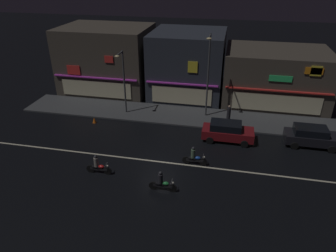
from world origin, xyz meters
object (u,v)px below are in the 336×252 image
object	(u,v)px
motorcycle_lead	(194,157)
traffic_cone	(94,120)
streetlamp_mid	(208,71)
motorcycle_following	(162,183)
streetlamp_west	(123,77)
parked_car_trailing	(311,136)
motorcycle_opposite_lane	(98,166)
pedestrian_on_sidewalk	(229,115)
parked_car_near_kerb	(227,131)

from	to	relation	value
motorcycle_lead	traffic_cone	world-z (taller)	motorcycle_lead
streetlamp_mid	motorcycle_lead	xyz separation A→B (m)	(-0.03, -8.25, -4.13)
motorcycle_following	traffic_cone	distance (m)	11.95
motorcycle_lead	traffic_cone	xyz separation A→B (m)	(-10.20, 4.93, -0.36)
streetlamp_west	traffic_cone	xyz separation A→B (m)	(-2.31, -2.38, -3.61)
parked_car_trailing	motorcycle_opposite_lane	bearing A→B (deg)	-155.13
motorcycle_following	motorcycle_opposite_lane	xyz separation A→B (m)	(-4.92, 0.93, 0.00)
motorcycle_lead	pedestrian_on_sidewalk	bearing A→B (deg)	71.08
pedestrian_on_sidewalk	motorcycle_following	distance (m)	11.43
motorcycle_following	parked_car_trailing	bearing A→B (deg)	-147.54
parked_car_near_kerb	parked_car_trailing	size ratio (longest dim) A/B	1.00
streetlamp_west	pedestrian_on_sidewalk	world-z (taller)	streetlamp_west
streetlamp_mid	parked_car_trailing	distance (m)	10.46
pedestrian_on_sidewalk	motorcycle_opposite_lane	bearing A→B (deg)	-160.69
pedestrian_on_sidewalk	parked_car_near_kerb	xyz separation A→B (m)	(-0.00, -3.09, -0.09)
motorcycle_opposite_lane	traffic_cone	xyz separation A→B (m)	(-3.59, 7.45, -0.36)
pedestrian_on_sidewalk	traffic_cone	size ratio (longest dim) A/B	3.23
parked_car_trailing	motorcycle_opposite_lane	xyz separation A→B (m)	(-15.69, -7.27, -0.24)
motorcycle_lead	motorcycle_opposite_lane	distance (m)	7.07
motorcycle_following	streetlamp_mid	bearing A→B (deg)	-103.18
motorcycle_opposite_lane	traffic_cone	bearing A→B (deg)	-61.74
streetlamp_west	motorcycle_following	bearing A→B (deg)	-60.04
streetlamp_west	motorcycle_following	world-z (taller)	streetlamp_west
parked_car_near_kerb	motorcycle_opposite_lane	bearing A→B (deg)	37.14
traffic_cone	motorcycle_opposite_lane	bearing A→B (deg)	-64.26
streetlamp_mid	pedestrian_on_sidewalk	world-z (taller)	streetlamp_mid
pedestrian_on_sidewalk	traffic_cone	bearing A→B (deg)	162.09
parked_car_trailing	motorcycle_following	world-z (taller)	parked_car_trailing
motorcycle_opposite_lane	traffic_cone	distance (m)	8.28
parked_car_near_kerb	traffic_cone	distance (m)	12.49
traffic_cone	pedestrian_on_sidewalk	bearing A→B (deg)	10.67
motorcycle_following	parked_car_near_kerb	bearing A→B (deg)	-122.11
streetlamp_west	streetlamp_mid	xyz separation A→B (m)	(7.92, 0.94, 0.88)
streetlamp_west	motorcycle_lead	size ratio (longest dim) A/B	3.29
streetlamp_west	traffic_cone	bearing A→B (deg)	-134.10
motorcycle_lead	streetlamp_mid	bearing A→B (deg)	88.06
parked_car_near_kerb	traffic_cone	size ratio (longest dim) A/B	7.82
pedestrian_on_sidewalk	parked_car_trailing	xyz separation A→B (m)	(6.83, -2.53, -0.09)
traffic_cone	parked_car_near_kerb	bearing A→B (deg)	-3.43
motorcycle_opposite_lane	parked_car_trailing	bearing A→B (deg)	-152.62
streetlamp_west	motorcycle_opposite_lane	size ratio (longest dim) A/B	3.29
pedestrian_on_sidewalk	motorcycle_following	bearing A→B (deg)	-138.75
parked_car_near_kerb	traffic_cone	world-z (taller)	parked_car_near_kerb
pedestrian_on_sidewalk	traffic_cone	distance (m)	12.69
streetlamp_mid	streetlamp_west	bearing A→B (deg)	-173.25
motorcycle_lead	motorcycle_opposite_lane	xyz separation A→B (m)	(-6.61, -2.52, 0.00)
parked_car_trailing	motorcycle_opposite_lane	size ratio (longest dim) A/B	2.26
streetlamp_west	motorcycle_lead	world-z (taller)	streetlamp_west
streetlamp_mid	parked_car_near_kerb	world-z (taller)	streetlamp_mid
motorcycle_following	traffic_cone	world-z (taller)	motorcycle_following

